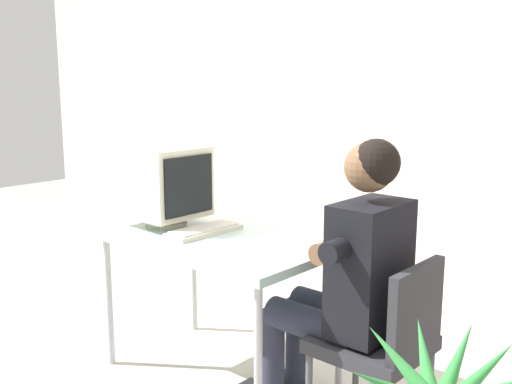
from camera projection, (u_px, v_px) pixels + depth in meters
name	position (u px, v px, depth m)	size (l,w,h in m)	color
ground_plane	(221.00, 374.00, 3.13)	(12.00, 12.00, 0.00)	#B2ADA3
wall_back	(416.00, 80.00, 3.67)	(8.00, 0.10, 3.00)	beige
desk	(219.00, 246.00, 3.00)	(1.17, 0.72, 0.75)	#B7B7BC
crt_monitor	(166.00, 182.00, 3.16)	(0.37, 0.37, 0.42)	beige
keyboard	(204.00, 231.00, 3.02)	(0.17, 0.41, 0.03)	beige
office_chair	(384.00, 338.00, 2.48)	(0.43, 0.43, 0.80)	#4C4C51
person_seated	(347.00, 275.00, 2.56)	(0.73, 0.56, 1.28)	black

